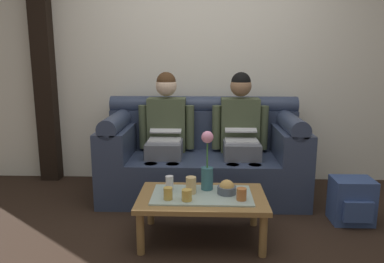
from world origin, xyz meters
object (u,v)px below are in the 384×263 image
Objects in this scene: cup_far_center at (169,183)px; couch at (203,157)px; cup_far_right at (191,185)px; cup_far_left at (241,194)px; person_left at (166,130)px; snack_bowl at (227,188)px; coffee_table at (202,201)px; cup_near_left at (187,195)px; flower_vase at (207,164)px; person_right at (241,130)px; cup_near_right at (168,193)px; backpack_right at (352,201)px.

couch is at bearing 74.35° from cup_far_center.
cup_far_left is at bearing -18.29° from cup_far_right.
person_left reaches higher than snack_bowl.
cup_near_left reaches higher than coffee_table.
person_right is at bearing 68.72° from flower_vase.
snack_bowl is at bearing -59.39° from person_left.
cup_near_left is at bearing -7.31° from cup_near_right.
snack_bowl is 0.33m from cup_near_left.
person_left is at bearing 103.58° from cup_near_left.
person_left is at bearing 115.60° from flower_vase.
snack_bowl is at bearing 6.75° from coffee_table.
backpack_right is at bearing -26.92° from couch.
cup_far_center is 0.18m from cup_far_right.
backpack_right is at bearing 16.18° from snack_bowl.
flower_vase is 3.25× the size of snack_bowl.
coffee_table is (0.37, -0.96, -0.35)m from person_left.
cup_far_center is at bearing 164.01° from coffee_table.
couch is at bearing 92.56° from flower_vase.
person_right reaches higher than snack_bowl.
person_right reaches higher than backpack_right.
person_left is at bearing -179.69° from couch.
couch is 21.74× the size of cup_near_right.
backpack_right is (1.25, -0.64, -0.19)m from couch.
backpack_right is at bearing -21.33° from person_left.
cup_far_center is at bearing -105.65° from couch.
cup_far_left is at bearing -19.45° from coffee_table.
couch is 22.26× the size of cup_far_left.
person_right reaches higher than cup_far_left.
cup_far_center is 1.31× the size of cup_far_left.
cup_far_center is (-0.14, 0.20, 0.02)m from cup_near_left.
person_left is 1.01m from cup_far_right.
coffee_table is 0.28m from cup_far_center.
couch is 15.34× the size of cup_far_right.
cup_near_right reaches higher than backpack_right.
cup_near_right is (-0.43, -0.13, 0.00)m from snack_bowl.
cup_far_center is (-0.62, -0.89, -0.24)m from person_right.
person_right is (0.37, -0.00, 0.28)m from couch.
cup_far_right is at bearing -179.75° from snack_bowl.
couch is 1.10m from cup_far_left.
cup_far_right is (0.29, -0.94, -0.24)m from person_left.
cup_near_right is 0.21m from cup_far_right.
flower_vase is (-0.33, -0.85, -0.10)m from person_right.
person_left is 0.95m from flower_vase.
coffee_table is at bearing -14.18° from cup_far_right.
cup_near_right is 0.24× the size of backpack_right.
cup_near_left is at bearing -121.48° from flower_vase.
flower_vase is at bearing 37.95° from cup_near_right.
couch reaches higher than cup_near_left.
couch reaches higher than backpack_right.
cup_far_right is at bearing -143.41° from flower_vase.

